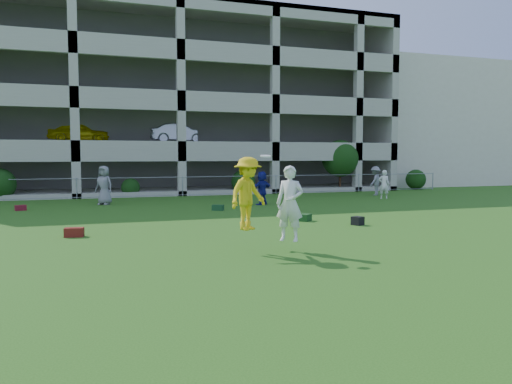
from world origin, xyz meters
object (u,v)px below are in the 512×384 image
object	(u,v)px
stucco_building	(415,127)
frisbee_contest	(261,196)
bystander_f	(375,181)
parking_garage	(161,108)
bystander_e	(384,184)
bystander_c	(104,185)
crate_d	(358,221)
bystander_d	(262,188)

from	to	relation	value
stucco_building	frisbee_contest	xyz separation A→B (m)	(-24.19, -26.86, -3.57)
stucco_building	bystander_f	bearing A→B (deg)	-133.87
frisbee_contest	parking_garage	world-z (taller)	parking_garage
bystander_e	bystander_c	bearing A→B (deg)	26.89
bystander_c	crate_d	distance (m)	13.32
bystander_c	bystander_f	world-z (taller)	bystander_c
stucco_building	frisbee_contest	distance (m)	36.32
bystander_c	frisbee_contest	xyz separation A→B (m)	(3.43, -13.98, 0.46)
bystander_e	bystander_f	world-z (taller)	bystander_f
bystander_e	parking_garage	bearing A→B (deg)	-20.73
bystander_d	bystander_e	distance (m)	7.73
bystander_f	crate_d	size ratio (longest dim) A/B	5.09
crate_d	frisbee_contest	xyz separation A→B (m)	(-4.87, -3.59, 1.28)
bystander_c	bystander_f	xyz separation A→B (m)	(15.94, 0.73, -0.08)
bystander_c	frisbee_contest	world-z (taller)	frisbee_contest
bystander_d	parking_garage	distance (m)	16.15
bystander_e	frisbee_contest	bearing A→B (deg)	79.35
stucco_building	bystander_d	xyz separation A→B (m)	(-20.15, -15.33, -4.16)
bystander_c	bystander_d	bearing A→B (deg)	19.58
bystander_c	crate_d	xyz separation A→B (m)	(8.30, -10.39, -0.82)
stucco_building	parking_garage	world-z (taller)	parking_garage
crate_d	frisbee_contest	world-z (taller)	frisbee_contest
frisbee_contest	bystander_f	bearing A→B (deg)	49.63
bystander_e	bystander_f	distance (m)	2.34
bystander_d	parking_garage	size ratio (longest dim) A/B	0.06
bystander_d	crate_d	world-z (taller)	bystander_d
bystander_c	bystander_e	world-z (taller)	bystander_c
bystander_f	frisbee_contest	distance (m)	19.31
stucco_building	crate_d	distance (m)	30.63
stucco_building	bystander_e	distance (m)	19.48
bystander_c	parking_garage	bearing A→B (deg)	107.66
frisbee_contest	parking_garage	size ratio (longest dim) A/B	0.07
bystander_e	frisbee_contest	distance (m)	17.14
bystander_d	bystander_f	size ratio (longest dim) A/B	0.94
bystander_c	bystander_d	distance (m)	7.86
crate_d	parking_garage	bearing A→B (deg)	99.14
bystander_c	crate_d	size ratio (longest dim) A/B	5.54
stucco_building	bystander_e	xyz separation A→B (m)	(-12.49, -14.35, -4.19)
bystander_c	frisbee_contest	distance (m)	14.40
bystander_d	bystander_e	xyz separation A→B (m)	(7.67, 0.99, -0.02)
bystander_c	bystander_e	size ratio (longest dim) A/B	1.19
bystander_d	parking_garage	xyz separation A→B (m)	(-2.86, 15.03, 5.18)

